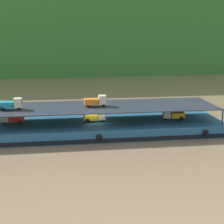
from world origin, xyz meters
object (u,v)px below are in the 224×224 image
mini_truck_lower_stern (12,118)px  mini_truck_upper_stern (11,104)px  cargo_barge (95,128)px  mini_truck_upper_mid (96,101)px  mini_truck_lower_aft (95,116)px  mini_truck_lower_mid (173,114)px

mini_truck_lower_stern → mini_truck_upper_stern: bearing=-84.8°
cargo_barge → mini_truck_upper_mid: bearing=-29.4°
mini_truck_upper_mid → mini_truck_upper_stern: bearing=-177.9°
cargo_barge → mini_truck_lower_stern: bearing=176.5°
cargo_barge → mini_truck_lower_aft: mini_truck_lower_aft is taller
mini_truck_lower_stern → mini_truck_lower_aft: same height
cargo_barge → mini_truck_upper_mid: size_ratio=11.65×
cargo_barge → mini_truck_upper_mid: (0.08, -0.04, 3.44)m
cargo_barge → mini_truck_lower_mid: size_ratio=11.46×
mini_truck_upper_mid → mini_truck_lower_mid: bearing=-1.6°
cargo_barge → mini_truck_lower_mid: mini_truck_lower_mid is taller
mini_truck_lower_aft → mini_truck_lower_mid: 10.08m
mini_truck_lower_mid → cargo_barge: bearing=178.1°
mini_truck_lower_aft → mini_truck_upper_stern: bearing=-177.1°
mini_truck_upper_mid → mini_truck_lower_aft: bearing=128.6°
cargo_barge → mini_truck_lower_mid: bearing=-1.9°
mini_truck_upper_stern → mini_truck_upper_mid: (10.23, 0.38, 0.00)m
mini_truck_lower_aft → cargo_barge: bearing=-70.8°
mini_truck_lower_aft → mini_truck_lower_mid: (10.07, -0.42, 0.00)m
mini_truck_lower_aft → mini_truck_upper_stern: mini_truck_upper_stern is taller
cargo_barge → mini_truck_lower_mid: 10.15m
mini_truck_lower_aft → mini_truck_upper_mid: (0.11, -0.14, 2.00)m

